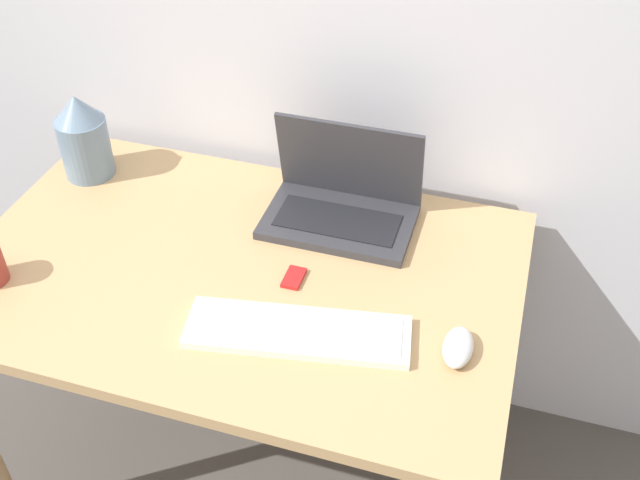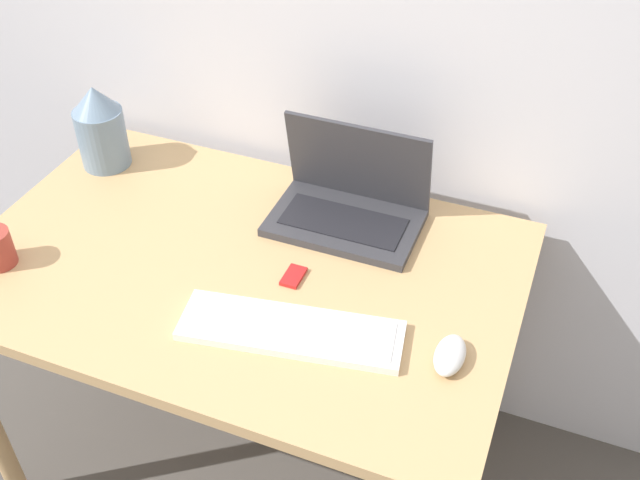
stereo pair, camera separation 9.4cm
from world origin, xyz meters
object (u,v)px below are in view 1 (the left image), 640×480
object	(u,v)px
laptop	(343,200)
keyboard	(298,332)
vase	(83,137)
mp3_player	(294,278)
mouse	(458,347)

from	to	relation	value
laptop	keyboard	xyz separation A→B (m)	(0.02, -0.39, -0.04)
laptop	vase	xyz separation A→B (m)	(-0.67, -0.01, 0.06)
laptop	vase	distance (m)	0.67
laptop	keyboard	size ratio (longest dim) A/B	0.75
mp3_player	mouse	bearing A→B (deg)	-16.20
mouse	mp3_player	xyz separation A→B (m)	(-0.37, 0.11, -0.01)
keyboard	mp3_player	size ratio (longest dim) A/B	6.93
laptop	vase	bearing A→B (deg)	-179.08
keyboard	mouse	xyz separation A→B (m)	(0.31, 0.05, 0.01)
vase	keyboard	bearing A→B (deg)	-29.09
laptop	vase	world-z (taller)	laptop
mouse	vase	xyz separation A→B (m)	(-1.00, 0.34, 0.09)
mouse	keyboard	bearing A→B (deg)	-171.68
laptop	mouse	world-z (taller)	laptop
laptop	keyboard	distance (m)	0.40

